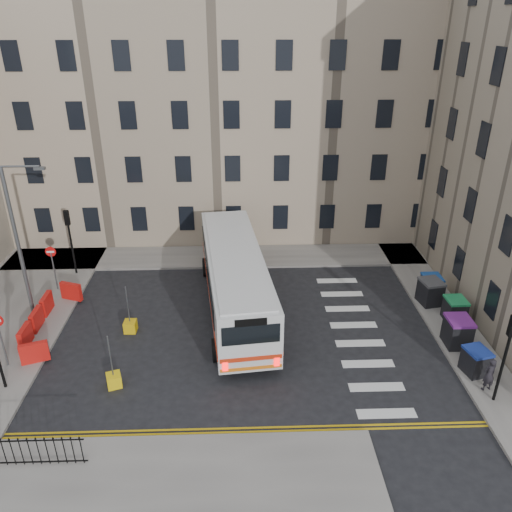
{
  "coord_description": "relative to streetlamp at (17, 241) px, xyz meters",
  "views": [
    {
      "loc": [
        -1.8,
        -21.18,
        14.55
      ],
      "look_at": [
        -1.0,
        2.62,
        3.0
      ],
      "focal_mm": 35.0,
      "sensor_mm": 36.0,
      "label": 1
    }
  ],
  "objects": [
    {
      "name": "pavement_north",
      "position": [
        7.0,
        6.6,
        -4.26
      ],
      "size": [
        36.0,
        3.2,
        0.15
      ],
      "primitive_type": "cube",
      "color": "slate",
      "rests_on": "ground"
    },
    {
      "name": "wheelie_bin_c",
      "position": [
        22.24,
        -1.53,
        -3.55
      ],
      "size": [
        1.02,
        1.17,
        1.26
      ],
      "rotation": [
        0.0,
        0.0,
        0.03
      ],
      "color": "black",
      "rests_on": "pavement_east"
    },
    {
      "name": "pavement_west",
      "position": [
        -1.0,
        -1.0,
        -4.26
      ],
      "size": [
        6.0,
        22.0,
        0.15
      ],
      "primitive_type": "cube",
      "color": "slate",
      "rests_on": "ground"
    },
    {
      "name": "wheelie_bin_b",
      "position": [
        21.53,
        -3.62,
        -3.46
      ],
      "size": [
        1.13,
        1.3,
        1.44
      ],
      "rotation": [
        0.0,
        0.0,
        0.0
      ],
      "color": "black",
      "rests_on": "pavement_east"
    },
    {
      "name": "bollard_yellow",
      "position": [
        5.54,
        -1.77,
        -4.04
      ],
      "size": [
        0.62,
        0.62,
        0.6
      ],
      "primitive_type": "cube",
      "rotation": [
        0.0,
        0.0,
        -0.03
      ],
      "color": "gold",
      "rests_on": "ground"
    },
    {
      "name": "pedestrian",
      "position": [
        21.56,
        -6.87,
        -3.4
      ],
      "size": [
        0.64,
        0.49,
        1.57
      ],
      "primitive_type": "imported",
      "rotation": [
        0.0,
        0.0,
        3.36
      ],
      "color": "black",
      "rests_on": "pavement_east"
    },
    {
      "name": "wheelie_bin_e",
      "position": [
        21.88,
        0.94,
        -3.55
      ],
      "size": [
        1.01,
        1.16,
        1.27
      ],
      "rotation": [
        0.0,
        0.0,
        0.0
      ],
      "color": "black",
      "rests_on": "pavement_east"
    },
    {
      "name": "no_entry_north",
      "position": [
        0.5,
        2.5,
        -2.26
      ],
      "size": [
        0.6,
        0.08,
        3.0
      ],
      "color": "#595B5E",
      "rests_on": "pavement_west"
    },
    {
      "name": "ground",
      "position": [
        13.0,
        -2.0,
        -4.34
      ],
      "size": [
        120.0,
        120.0,
        0.0
      ],
      "primitive_type": "plane",
      "color": "black",
      "rests_on": "ground"
    },
    {
      "name": "roadworks_barriers",
      "position": [
        1.16,
        -1.5,
        -3.69
      ],
      "size": [
        1.66,
        6.26,
        1.0
      ],
      "color": "red",
      "rests_on": "pavement_west"
    },
    {
      "name": "pavement_east",
      "position": [
        22.0,
        2.0,
        -4.26
      ],
      "size": [
        2.4,
        26.0,
        0.15
      ],
      "primitive_type": "cube",
      "color": "slate",
      "rests_on": "ground"
    },
    {
      "name": "bus",
      "position": [
        10.87,
        0.23,
        -2.39
      ],
      "size": [
        4.24,
        12.64,
        3.37
      ],
      "rotation": [
        0.0,
        0.0,
        0.11
      ],
      "color": "silver",
      "rests_on": "ground"
    },
    {
      "name": "traffic_light_east",
      "position": [
        21.6,
        -7.5,
        -1.47
      ],
      "size": [
        0.28,
        0.22,
        4.1
      ],
      "color": "black",
      "rests_on": "pavement_east"
    },
    {
      "name": "streetlamp",
      "position": [
        0.0,
        0.0,
        0.0
      ],
      "size": [
        0.5,
        0.22,
        8.14
      ],
      "color": "#595B5E",
      "rests_on": "pavement_west"
    },
    {
      "name": "bollard_chevron",
      "position": [
        5.63,
        -5.93,
        -4.04
      ],
      "size": [
        0.76,
        0.76,
        0.6
      ],
      "primitive_type": "cube",
      "rotation": [
        0.0,
        0.0,
        0.33
      ],
      "color": "yellow",
      "rests_on": "ground"
    },
    {
      "name": "wheelie_bin_d",
      "position": [
        21.57,
        0.25,
        -3.49
      ],
      "size": [
        1.3,
        1.43,
        1.38
      ],
      "rotation": [
        0.0,
        0.0,
        0.18
      ],
      "color": "black",
      "rests_on": "pavement_east"
    },
    {
      "name": "wheelie_bin_a",
      "position": [
        21.51,
        -5.73,
        -3.58
      ],
      "size": [
        1.17,
        1.28,
        1.21
      ],
      "rotation": [
        0.0,
        0.0,
        0.23
      ],
      "color": "black",
      "rests_on": "pavement_east"
    },
    {
      "name": "traffic_light_nw",
      "position": [
        1.0,
        4.5,
        -1.47
      ],
      "size": [
        0.28,
        0.22,
        4.1
      ],
      "color": "black",
      "rests_on": "pavement_west"
    },
    {
      "name": "pavement_sw",
      "position": [
        6.0,
        -12.0,
        -4.26
      ],
      "size": [
        20.0,
        6.0,
        0.15
      ],
      "primitive_type": "cube",
      "color": "slate",
      "rests_on": "ground"
    },
    {
      "name": "terrace_north",
      "position": [
        6.0,
        13.5,
        4.28
      ],
      "size": [
        38.3,
        10.8,
        17.2
      ],
      "color": "tan",
      "rests_on": "ground"
    }
  ]
}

